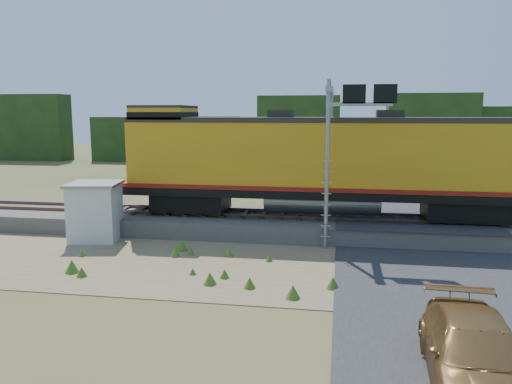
% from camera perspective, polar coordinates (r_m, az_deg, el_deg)
% --- Properties ---
extents(ground, '(140.00, 140.00, 0.00)m').
position_cam_1_polar(ground, '(18.59, -2.00, -8.76)').
color(ground, '#475123').
rests_on(ground, ground).
extents(ballast, '(70.00, 5.00, 0.80)m').
position_cam_1_polar(ballast, '(24.19, 0.85, -3.57)').
color(ballast, slate).
rests_on(ballast, ground).
extents(rails, '(70.00, 1.54, 0.16)m').
position_cam_1_polar(rails, '(24.09, 0.86, -2.46)').
color(rails, brown).
rests_on(rails, ballast).
extents(dirt_shoulder, '(26.00, 8.00, 0.03)m').
position_cam_1_polar(dirt_shoulder, '(19.53, -7.51, -7.91)').
color(dirt_shoulder, '#8C7754').
rests_on(dirt_shoulder, ground).
extents(road, '(7.00, 66.00, 0.86)m').
position_cam_1_polar(road, '(19.23, 19.61, -8.41)').
color(road, '#38383A').
rests_on(road, ground).
extents(tree_line_north, '(130.00, 3.00, 6.50)m').
position_cam_1_polar(tree_line_north, '(55.51, 5.92, 6.29)').
color(tree_line_north, '#1B3413').
rests_on(tree_line_north, ground).
extents(weed_clumps, '(15.00, 6.20, 0.56)m').
position_cam_1_polar(weed_clumps, '(19.66, -12.08, -7.96)').
color(weed_clumps, '#446C1E').
rests_on(weed_clumps, ground).
extents(locomotive, '(19.66, 3.00, 5.07)m').
position_cam_1_polar(locomotive, '(23.47, 6.94, 3.55)').
color(locomotive, black).
rests_on(locomotive, rails).
extents(shed, '(2.58, 2.58, 2.61)m').
position_cam_1_polar(shed, '(23.49, -17.89, -2.10)').
color(shed, silver).
rests_on(shed, ground).
extents(signal_gantry, '(2.78, 6.20, 7.02)m').
position_cam_1_polar(signal_gantry, '(22.68, 9.29, 7.89)').
color(signal_gantry, gray).
rests_on(signal_gantry, ground).
extents(car, '(2.30, 5.04, 1.43)m').
position_cam_1_polar(car, '(11.78, 23.84, -16.70)').
color(car, olive).
rests_on(car, ground).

